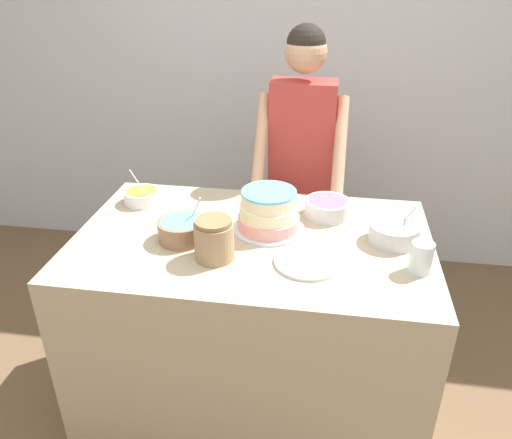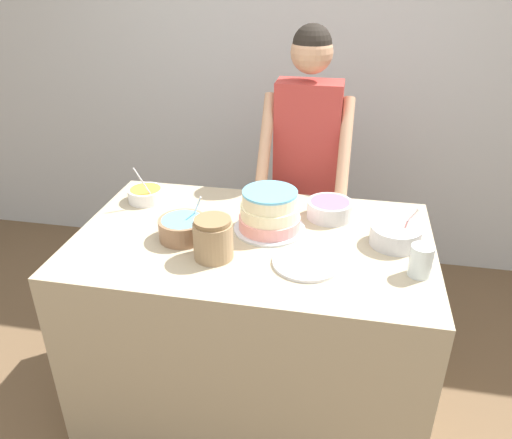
# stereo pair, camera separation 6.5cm
# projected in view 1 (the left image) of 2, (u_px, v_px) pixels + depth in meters

# --- Properties ---
(wall_back) EXTENTS (10.00, 0.05, 2.60)m
(wall_back) POSITION_uv_depth(u_px,v_px,m) (290.00, 70.00, 3.15)
(wall_back) COLOR silver
(wall_back) RESTS_ON ground_plane
(counter) EXTENTS (1.45, 0.89, 0.92)m
(counter) POSITION_uv_depth(u_px,v_px,m) (253.00, 326.00, 2.24)
(counter) COLOR tan
(counter) RESTS_ON ground_plane
(person_baker) EXTENTS (0.44, 0.45, 1.67)m
(person_baker) POSITION_uv_depth(u_px,v_px,m) (301.00, 153.00, 2.55)
(person_baker) COLOR #2D2D38
(person_baker) RESTS_ON ground_plane
(cake) EXTENTS (0.30, 0.30, 0.18)m
(cake) POSITION_uv_depth(u_px,v_px,m) (269.00, 212.00, 2.05)
(cake) COLOR silver
(cake) RESTS_ON counter
(frosting_bowl_blue) EXTENTS (0.19, 0.19, 0.17)m
(frosting_bowl_blue) POSITION_uv_depth(u_px,v_px,m) (182.00, 229.00, 1.99)
(frosting_bowl_blue) COLOR #936B4C
(frosting_bowl_blue) RESTS_ON counter
(frosting_bowl_purple) EXTENTS (0.20, 0.20, 0.08)m
(frosting_bowl_purple) POSITION_uv_depth(u_px,v_px,m) (327.00, 207.00, 2.17)
(frosting_bowl_purple) COLOR silver
(frosting_bowl_purple) RESTS_ON counter
(frosting_bowl_orange) EXTENTS (0.17, 0.17, 0.19)m
(frosting_bowl_orange) POSITION_uv_depth(u_px,v_px,m) (142.00, 196.00, 2.30)
(frosting_bowl_orange) COLOR white
(frosting_bowl_orange) RESTS_ON counter
(frosting_bowl_pink) EXTENTS (0.20, 0.20, 0.15)m
(frosting_bowl_pink) POSITION_uv_depth(u_px,v_px,m) (394.00, 232.00, 1.98)
(frosting_bowl_pink) COLOR silver
(frosting_bowl_pink) RESTS_ON counter
(drinking_glass) EXTENTS (0.08, 0.08, 0.12)m
(drinking_glass) POSITION_uv_depth(u_px,v_px,m) (421.00, 257.00, 1.78)
(drinking_glass) COLOR silver
(drinking_glass) RESTS_ON counter
(ceramic_plate) EXTENTS (0.25, 0.25, 0.01)m
(ceramic_plate) POSITION_uv_depth(u_px,v_px,m) (308.00, 261.00, 1.85)
(ceramic_plate) COLOR silver
(ceramic_plate) RESTS_ON counter
(stoneware_jar) EXTENTS (0.15, 0.15, 0.16)m
(stoneware_jar) POSITION_uv_depth(u_px,v_px,m) (214.00, 239.00, 1.85)
(stoneware_jar) COLOR #9E7F5B
(stoneware_jar) RESTS_ON counter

